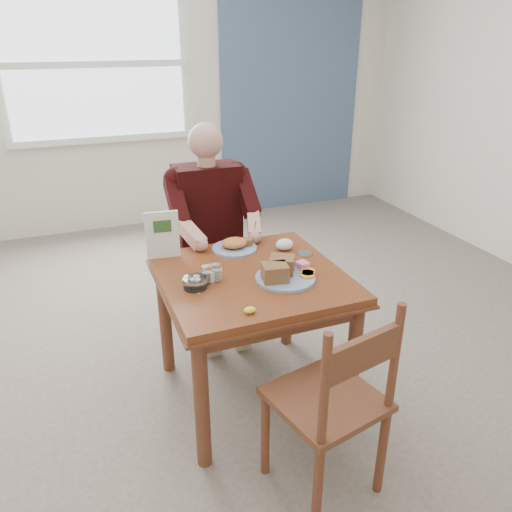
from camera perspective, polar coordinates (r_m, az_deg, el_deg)
name	(u,v)px	position (r m, az deg, el deg)	size (l,w,h in m)	color
floor	(252,392)	(2.93, -0.44, -15.29)	(6.00, 6.00, 0.00)	#62554F
wall_back	(140,85)	(5.20, -13.08, 18.46)	(5.50, 5.50, 0.00)	silver
accent_panel	(292,80)	(5.66, 4.09, 19.40)	(1.60, 0.02, 2.80)	#455D80
lemon_wedge	(250,310)	(2.18, -0.70, -6.19)	(0.05, 0.04, 0.03)	yellow
napkin	(284,244)	(2.80, 3.27, 1.33)	(0.10, 0.08, 0.06)	white
metal_dish	(305,254)	(2.75, 5.60, 0.25)	(0.08, 0.08, 0.01)	silver
window	(95,64)	(5.11, -17.94, 20.13)	(1.72, 0.04, 1.42)	white
table	(252,293)	(2.58, -0.49, -4.26)	(0.92, 0.92, 0.75)	maroon
chair_far	(209,261)	(3.33, -5.40, -0.58)	(0.42, 0.42, 0.95)	brown
chair_near	(333,403)	(2.15, 8.83, -16.25)	(0.50, 0.50, 0.95)	brown
diner	(211,218)	(3.12, -5.16, 4.33)	(0.53, 0.56, 1.39)	tan
near_plate	(283,272)	(2.46, 3.08, -1.87)	(0.37, 0.37, 0.10)	white
far_plate	(235,245)	(2.80, -2.38, 1.24)	(0.29, 0.29, 0.07)	white
caddy	(212,274)	(2.48, -5.04, -2.01)	(0.11, 0.11, 0.07)	white
shakers	(212,273)	(2.43, -5.10, -2.00)	(0.10, 0.05, 0.09)	white
creamer	(195,283)	(2.39, -6.95, -3.04)	(0.15, 0.15, 0.05)	white
menu	(162,235)	(2.70, -10.65, 2.42)	(0.18, 0.03, 0.26)	white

